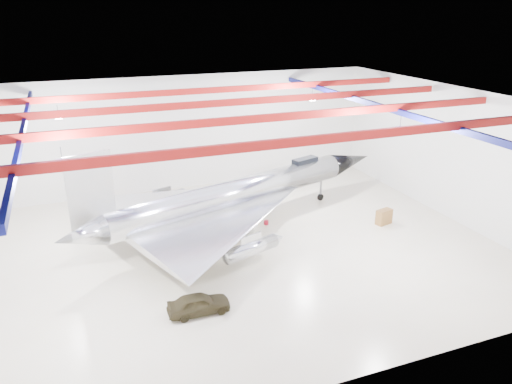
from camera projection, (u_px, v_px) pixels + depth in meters
name	position (u px, v px, depth m)	size (l,w,h in m)	color
floor	(223.00, 252.00, 36.60)	(40.00, 40.00, 0.00)	beige
wall_back	(174.00, 134.00, 47.80)	(40.00, 40.00, 0.00)	silver
wall_right	(450.00, 153.00, 41.51)	(30.00, 30.00, 0.00)	silver
ceiling	(219.00, 103.00, 32.78)	(40.00, 40.00, 0.00)	#0A0F38
ceiling_structure	(219.00, 113.00, 33.02)	(39.50, 29.50, 1.08)	maroon
jet_aircraft	(235.00, 197.00, 39.64)	(29.88, 22.14, 8.39)	silver
jeep	(199.00, 304.00, 29.12)	(1.48, 3.68, 1.25)	#322B19
desk	(384.00, 217.00, 41.21)	(1.37, 0.69, 1.26)	brown
crate_ply	(116.00, 236.00, 38.86)	(0.45, 0.36, 0.32)	olive
toolbox_red	(139.00, 211.00, 43.68)	(0.45, 0.36, 0.32)	#A31024
engine_drum	(214.00, 240.00, 37.99)	(0.47, 0.47, 0.43)	#59595B
parts_bin	(253.00, 201.00, 45.85)	(0.56, 0.45, 0.39)	olive
crate_small	(105.00, 227.00, 40.44)	(0.40, 0.32, 0.28)	#59595B
tool_chest	(266.00, 222.00, 41.24)	(0.39, 0.39, 0.35)	#A31024
oil_barrel	(176.00, 233.00, 39.23)	(0.55, 0.44, 0.39)	olive
spares_box	(235.00, 207.00, 44.53)	(0.36, 0.36, 0.32)	#59595B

